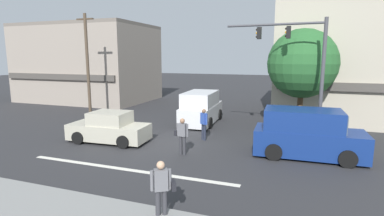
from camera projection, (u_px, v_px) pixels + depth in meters
The scene contains 14 objects.
ground_plane at pixel (164, 145), 14.97m from camera, with size 120.00×120.00×0.00m, color #2B2B2D.
lane_marking_stripe at pixel (126, 169), 11.72m from camera, with size 9.00×0.24×0.01m, color silver.
building_left_block at pixel (89, 63), 30.01m from camera, with size 12.22×8.33×7.40m.
building_right_corner at pixel (375, 53), 20.63m from camera, with size 12.93×9.02×9.28m.
street_tree at pixel (302, 64), 17.19m from camera, with size 3.98×3.98×5.96m.
utility_pole_near_left at pixel (88, 64), 21.75m from camera, with size 1.40×0.22×7.39m.
utility_pole_far_right at pixel (315, 56), 20.71m from camera, with size 1.40×0.22×8.46m.
traffic_light_mast at pixel (302, 60), 14.72m from camera, with size 4.89×0.43×6.20m.
van_waiting_far at pixel (307, 135), 13.07m from camera, with size 4.66×2.17×2.11m.
sedan_crossing_center at pixel (109, 128), 15.44m from camera, with size 4.19×2.06×1.58m.
van_crossing_rightbound at pixel (201, 108), 19.69m from camera, with size 2.19×4.68×2.11m.
pedestrian_foreground_with_bag at pixel (162, 187), 7.96m from camera, with size 0.66×0.48×1.67m.
pedestrian_mid_crossing at pixel (182, 134), 13.36m from camera, with size 0.67×0.34×1.67m.
pedestrian_far_side at pixel (204, 122), 15.73m from camera, with size 0.47×0.39×1.67m.
Camera 1 is at (6.19, -13.11, 4.37)m, focal length 28.00 mm.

